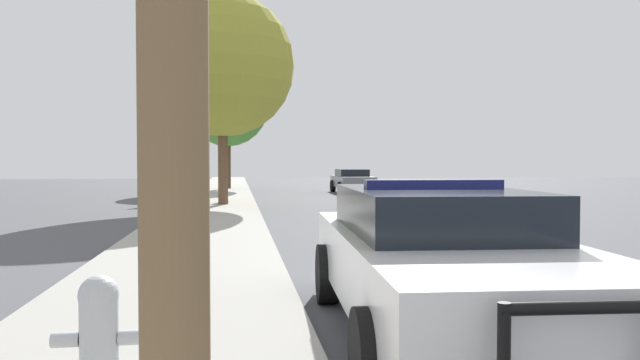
% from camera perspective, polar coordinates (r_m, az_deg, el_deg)
% --- Properties ---
extents(ground_plane, '(110.00, 110.00, 0.00)m').
position_cam_1_polar(ground_plane, '(7.86, 26.35, -10.88)').
color(ground_plane, '#4F4F54').
extents(sidewalk_left, '(3.00, 110.00, 0.13)m').
position_cam_1_polar(sidewalk_left, '(6.61, -14.62, -12.58)').
color(sidewalk_left, '#A3A099').
rests_on(sidewalk_left, ground_plane).
extents(police_car, '(2.28, 5.37, 1.51)m').
position_cam_1_polar(police_car, '(6.10, 10.81, -6.97)').
color(police_car, white).
rests_on(police_car, ground_plane).
extents(fire_hydrant, '(0.60, 0.26, 0.81)m').
position_cam_1_polar(fire_hydrant, '(4.50, -19.56, -12.97)').
color(fire_hydrant, '#B7BCC1').
rests_on(fire_hydrant, sidewalk_left).
extents(traffic_light, '(3.05, 0.35, 5.05)m').
position_cam_1_polar(traffic_light, '(30.05, -8.32, 5.48)').
color(traffic_light, '#424247').
rests_on(traffic_light, sidewalk_left).
extents(car_background_oncoming, '(1.97, 4.07, 1.26)m').
position_cam_1_polar(car_background_oncoming, '(33.14, 2.98, -0.00)').
color(car_background_oncoming, slate).
rests_on(car_background_oncoming, ground_plane).
extents(tree_sidewalk_mid, '(5.19, 5.19, 7.63)m').
position_cam_1_polar(tree_sidewalk_mid, '(23.11, -8.90, 10.34)').
color(tree_sidewalk_mid, brown).
rests_on(tree_sidewalk_mid, sidewalk_left).
extents(tree_sidewalk_far, '(4.62, 4.62, 7.02)m').
position_cam_1_polar(tree_sidewalk_far, '(36.06, -8.45, 6.71)').
color(tree_sidewalk_far, '#4C3823').
rests_on(tree_sidewalk_far, sidewalk_left).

